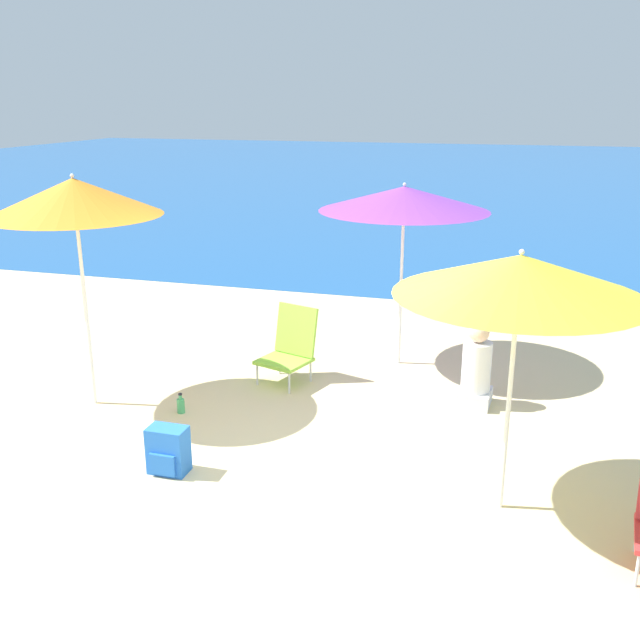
# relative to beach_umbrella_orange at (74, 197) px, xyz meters

# --- Properties ---
(ground_plane) EXTENTS (60.00, 60.00, 0.00)m
(ground_plane) POSITION_rel_beach_umbrella_orange_xyz_m (2.35, -0.80, -2.16)
(ground_plane) COLOR beige
(sea_water) EXTENTS (60.00, 40.00, 0.01)m
(sea_water) POSITION_rel_beach_umbrella_orange_xyz_m (2.35, 24.83, -2.15)
(sea_water) COLOR #1E5699
(sea_water) RESTS_ON ground
(beach_umbrella_orange) EXTENTS (1.68, 1.68, 2.38)m
(beach_umbrella_orange) POSITION_rel_beach_umbrella_orange_xyz_m (0.00, 0.00, 0.00)
(beach_umbrella_orange) COLOR white
(beach_umbrella_orange) RESTS_ON ground
(beach_umbrella_purple) EXTENTS (1.95, 1.95, 2.16)m
(beach_umbrella_purple) POSITION_rel_beach_umbrella_orange_xyz_m (2.86, 2.06, -0.18)
(beach_umbrella_purple) COLOR white
(beach_umbrella_purple) RESTS_ON ground
(beach_umbrella_yellow) EXTENTS (1.81, 1.81, 2.06)m
(beach_umbrella_yellow) POSITION_rel_beach_umbrella_orange_xyz_m (4.19, -0.86, -0.29)
(beach_umbrella_yellow) COLOR white
(beach_umbrella_yellow) RESTS_ON ground
(beach_chair_lime) EXTENTS (0.66, 0.69, 0.84)m
(beach_chair_lime) POSITION_rel_beach_umbrella_orange_xyz_m (1.78, 1.19, -1.74)
(beach_chair_lime) COLOR silver
(beach_chair_lime) RESTS_ON ground
(person_seated_near) EXTENTS (0.36, 0.41, 0.90)m
(person_seated_near) POSITION_rel_beach_umbrella_orange_xyz_m (3.84, 1.07, -1.78)
(person_seated_near) COLOR silver
(person_seated_near) RESTS_ON ground
(backpack_blue) EXTENTS (0.33, 0.23, 0.41)m
(backpack_blue) POSITION_rel_beach_umbrella_orange_xyz_m (1.43, -1.09, -1.96)
(backpack_blue) COLOR blue
(backpack_blue) RESTS_ON ground
(water_bottle) EXTENTS (0.08, 0.08, 0.21)m
(water_bottle) POSITION_rel_beach_umbrella_orange_xyz_m (0.98, 0.03, -2.08)
(water_bottle) COLOR #4CB266
(water_bottle) RESTS_ON ground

